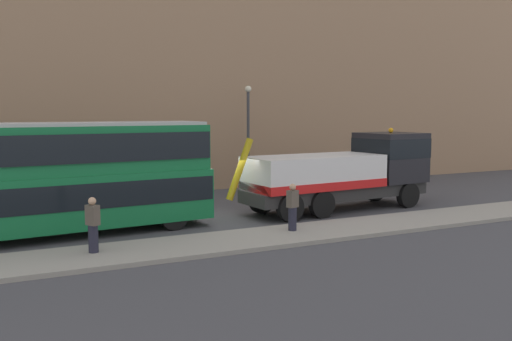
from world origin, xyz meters
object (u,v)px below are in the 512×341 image
(double_decker_bus, at_px, (58,174))
(pedestrian_onlooker, at_px, (93,226))
(street_lamp, at_px, (248,129))
(recovery_tow_truck, at_px, (346,171))
(pedestrian_bystander, at_px, (293,208))

(double_decker_bus, xyz_separation_m, pedestrian_onlooker, (0.54, -3.43, -1.25))
(double_decker_bus, height_order, street_lamp, street_lamp)
(recovery_tow_truck, xyz_separation_m, street_lamp, (-1.57, 6.96, 1.71))
(double_decker_bus, distance_m, pedestrian_onlooker, 3.69)
(double_decker_bus, bearing_deg, pedestrian_onlooker, -85.48)
(street_lamp, bearing_deg, pedestrian_bystander, -107.04)
(recovery_tow_truck, relative_size, street_lamp, 1.75)
(recovery_tow_truck, distance_m, pedestrian_bystander, 5.92)
(recovery_tow_truck, distance_m, pedestrian_onlooker, 12.33)
(pedestrian_onlooker, xyz_separation_m, street_lamp, (10.23, 10.43, 2.49))
(pedestrian_onlooker, height_order, street_lamp, street_lamp)
(pedestrian_bystander, bearing_deg, street_lamp, -35.79)
(street_lamp, bearing_deg, double_decker_bus, -146.99)
(pedestrian_onlooker, bearing_deg, pedestrian_bystander, -29.99)
(double_decker_bus, relative_size, pedestrian_onlooker, 6.53)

